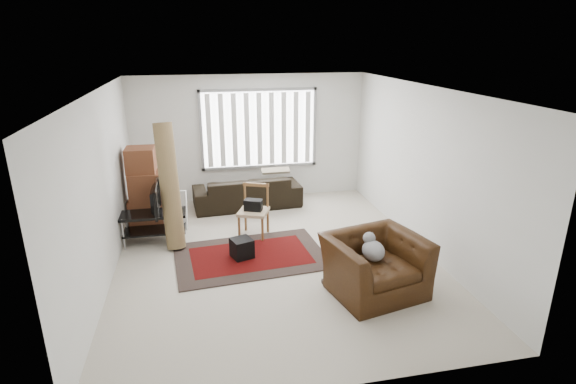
% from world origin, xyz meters
% --- Properties ---
extents(room, '(6.00, 6.02, 2.71)m').
position_xyz_m(room, '(0.03, 0.51, 1.76)').
color(room, beige).
rests_on(room, ground).
extents(persian_rug, '(2.54, 1.81, 0.02)m').
position_xyz_m(persian_rug, '(-0.39, 0.09, 0.01)').
color(persian_rug, black).
rests_on(persian_rug, ground).
extents(tv_stand, '(1.09, 0.49, 0.55)m').
position_xyz_m(tv_stand, '(-1.95, 0.99, 0.39)').
color(tv_stand, black).
rests_on(tv_stand, ground).
extents(tv, '(0.11, 0.89, 0.51)m').
position_xyz_m(tv, '(-1.95, 0.99, 0.80)').
color(tv, black).
rests_on(tv, tv_stand).
extents(subwoofer, '(0.40, 0.40, 0.31)m').
position_xyz_m(subwoofer, '(-0.53, 0.07, 0.18)').
color(subwoofer, black).
rests_on(subwoofer, persian_rug).
extents(moving_boxes, '(0.63, 0.58, 1.52)m').
position_xyz_m(moving_boxes, '(-2.14, 1.76, 0.71)').
color(moving_boxes, brown).
rests_on(moving_boxes, ground).
extents(white_flatpack, '(0.61, 0.29, 0.75)m').
position_xyz_m(white_flatpack, '(-1.68, 1.53, 0.37)').
color(white_flatpack, silver).
rests_on(white_flatpack, ground).
extents(rolled_rug, '(0.46, 0.76, 2.13)m').
position_xyz_m(rolled_rug, '(-1.62, 0.83, 1.06)').
color(rolled_rug, brown).
rests_on(rolled_rug, ground).
extents(sofa, '(2.29, 1.11, 0.86)m').
position_xyz_m(sofa, '(-0.16, 2.45, 0.43)').
color(sofa, black).
rests_on(sofa, ground).
extents(side_chair, '(0.65, 0.65, 0.93)m').
position_xyz_m(side_chair, '(-0.21, 0.92, 0.51)').
color(side_chair, tan).
rests_on(side_chair, ground).
extents(armchair, '(1.48, 1.35, 0.94)m').
position_xyz_m(armchair, '(1.18, -1.32, 0.47)').
color(armchair, '#331B0A').
rests_on(armchair, ground).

